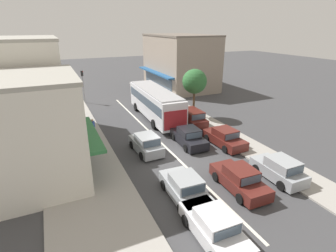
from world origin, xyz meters
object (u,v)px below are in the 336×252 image
Objects in this scene: parked_sedan_kerb_rear at (168,104)px; street_tree_right at (195,82)px; parked_hatchback_kerb_front at (279,169)px; sedan_queue_gap_filler at (185,188)px; parked_sedan_kerb_second at (224,138)px; city_bus at (155,102)px; hatchback_adjacent_lane_lead at (146,144)px; parked_wagon_kerb_third at (191,117)px; pedestrian_with_handbag_near at (93,127)px; sedan_behind_bus_mid at (189,137)px; sedan_behind_bus_near at (239,179)px; sedan_adjacent_lane_trail at (215,227)px; traffic_light_downstreet at (83,81)px.

parked_sedan_kerb_rear is 0.80× the size of street_tree_right.
parked_hatchback_kerb_front is 0.88× the size of parked_sedan_kerb_rear.
sedan_queue_gap_filler is at bearing -111.20° from parked_sedan_kerb_rear.
parked_hatchback_kerb_front reaches higher than parked_sedan_kerb_second.
street_tree_right is at bearing -19.71° from city_bus.
city_bus is at bearing -138.43° from parked_sedan_kerb_rear.
hatchback_adjacent_lane_lead is 6.63m from parked_sedan_kerb_second.
parked_wagon_kerb_third is 2.78× the size of pedestrian_with_handbag_near.
hatchback_adjacent_lane_lead reaches higher than sedan_behind_bus_mid.
hatchback_adjacent_lane_lead is 7.95m from sedan_behind_bus_near.
parked_sedan_kerb_rear is (-0.28, 16.95, -0.05)m from parked_hatchback_kerb_front.
parked_hatchback_kerb_front is at bearing 20.97° from sedan_adjacent_lane_trail.
traffic_light_downstreet is (-2.33, 23.65, 2.19)m from sedan_queue_gap_filler.
parked_sedan_kerb_rear is (2.46, 9.67, 0.00)m from sedan_behind_bus_mid.
city_bus is 3.55m from parked_sedan_kerb_rear.
street_tree_right is at bearing -47.65° from traffic_light_downstreet.
sedan_behind_bus_mid is 1.02× the size of traffic_light_downstreet.
hatchback_adjacent_lane_lead is 0.89× the size of sedan_behind_bus_near.
city_bus is at bearing 62.91° from hatchback_adjacent_lane_lead.
pedestrian_with_handbag_near is at bearing 147.54° from parked_sedan_kerb_second.
parked_sedan_kerb_rear is at bearing 90.96° from parked_hatchback_kerb_front.
sedan_behind_bus_near is 1.00× the size of sedan_adjacent_lane_trail.
street_tree_right reaches higher than parked_sedan_kerb_second.
city_bus is 2.56× the size of sedan_behind_bus_mid.
parked_sedan_kerb_second is (6.47, -1.48, -0.05)m from hatchback_adjacent_lane_lead.
parked_sedan_kerb_second is 1.01× the size of traffic_light_downstreet.
sedan_adjacent_lane_trail is 1.01× the size of traffic_light_downstreet.
traffic_light_downstreet is 2.58× the size of pedestrian_with_handbag_near.
sedan_behind_bus_mid is 1.00× the size of parked_sedan_kerb_second.
parked_sedan_kerb_rear is 5.13m from street_tree_right.
street_tree_right reaches higher than pedestrian_with_handbag_near.
sedan_behind_bus_near is 24.97m from traffic_light_downstreet.
parked_sedan_kerb_second is (2.66, -1.41, 0.00)m from sedan_behind_bus_mid.
street_tree_right is at bearing -67.92° from parked_sedan_kerb_rear.
sedan_adjacent_lane_trail is at bearing -116.65° from street_tree_right.
parked_sedan_kerb_rear is at bearing 68.80° from sedan_queue_gap_filler.
hatchback_adjacent_lane_lead is 10.31m from street_tree_right.
sedan_adjacent_lane_trail is 7.29m from parked_hatchback_kerb_front.
parked_hatchback_kerb_front is at bearing -3.74° from sedan_behind_bus_near.
sedan_queue_gap_filler is at bearing 85.99° from sedan_adjacent_lane_trail.
city_bus is 4.70m from street_tree_right.
city_bus is 2.58× the size of sedan_adjacent_lane_trail.
hatchback_adjacent_lane_lead is at bearing -146.87° from parked_wagon_kerb_third.
street_tree_right is (7.75, 5.97, 3.26)m from hatchback_adjacent_lane_lead.
sedan_queue_gap_filler is 1.01× the size of sedan_adjacent_lane_trail.
street_tree_right is (7.76, 12.58, 3.31)m from sedan_queue_gap_filler.
parked_sedan_kerb_rear is (2.80, 16.75, 0.00)m from sedan_behind_bus_near.
traffic_light_downstreet is at bearing 110.04° from parked_hatchback_kerb_front.
parked_wagon_kerb_third is 3.94m from street_tree_right.
sedan_queue_gap_filler and sedan_behind_bus_mid have the same top height.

